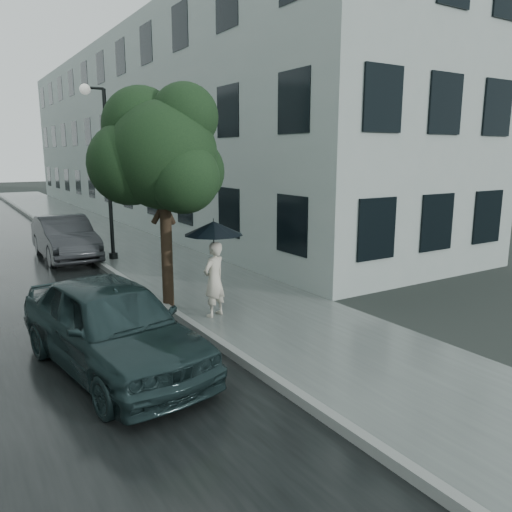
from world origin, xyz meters
TOP-DOWN VIEW (x-y plane):
  - ground at (0.00, 0.00)m, footprint 120.00×120.00m
  - sidewalk at (0.25, 12.00)m, footprint 3.50×60.00m
  - kerb_near at (-1.57, 12.00)m, footprint 0.15×60.00m
  - building_near at (5.47, 19.50)m, footprint 7.02×36.00m
  - pedestrian at (-0.83, 2.00)m, footprint 0.68×0.58m
  - umbrella at (-0.84, 1.97)m, footprint 1.44×1.44m
  - street_tree at (-1.45, 3.09)m, footprint 2.97×2.69m
  - lamp_post at (-1.05, 9.01)m, footprint 0.85×0.34m
  - car_near at (-3.41, 0.50)m, footprint 2.32×4.50m
  - car_far at (-2.20, 9.86)m, footprint 1.47×4.19m

SIDE VIEW (x-z plane):
  - ground at x=0.00m, z-range 0.00..0.00m
  - sidewalk at x=0.25m, z-range 0.00..0.01m
  - kerb_near at x=-1.57m, z-range 0.00..0.15m
  - car_far at x=-2.20m, z-range 0.01..1.38m
  - car_near at x=-3.41m, z-range 0.01..1.47m
  - pedestrian at x=-0.83m, z-range 0.01..1.59m
  - umbrella at x=-0.84m, z-range 1.32..2.45m
  - lamp_post at x=-1.05m, z-range 0.38..5.81m
  - street_tree at x=-1.45m, z-range 0.96..5.78m
  - building_near at x=5.47m, z-range 0.00..9.00m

